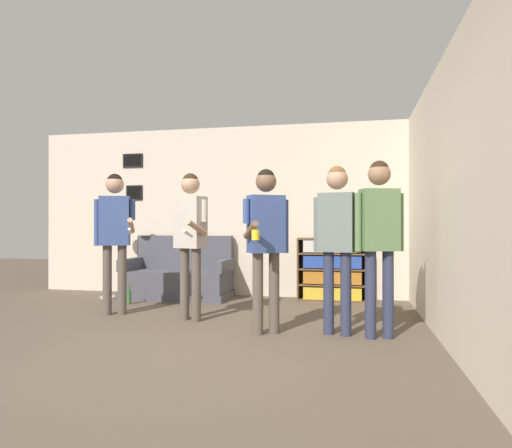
{
  "coord_description": "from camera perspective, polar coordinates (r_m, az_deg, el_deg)",
  "views": [
    {
      "loc": [
        1.58,
        -3.42,
        1.12
      ],
      "look_at": [
        0.48,
        1.82,
        1.13
      ],
      "focal_mm": 32.0,
      "sensor_mm": 36.0,
      "label": 1
    }
  ],
  "objects": [
    {
      "name": "floor_lamp",
      "position": [
        7.35,
        -17.85,
        0.54
      ],
      "size": [
        0.48,
        0.28,
        1.57
      ],
      "color": "#ADA89E",
      "rests_on": "ground_plane"
    },
    {
      "name": "person_spectator_near_bookshelf",
      "position": [
        4.72,
        10.11,
        -0.81
      ],
      "size": [
        0.49,
        0.28,
        1.72
      ],
      "color": "#2D334C",
      "rests_on": "ground_plane"
    },
    {
      "name": "bottle_on_floor",
      "position": [
        6.79,
        -15.59,
        -8.78
      ],
      "size": [
        0.06,
        0.06,
        0.26
      ],
      "color": "#3D6638",
      "rests_on": "ground_plane"
    },
    {
      "name": "person_player_foreground_center",
      "position": [
        5.42,
        -8.22,
        -0.66
      ],
      "size": [
        0.47,
        0.57,
        1.73
      ],
      "color": "brown",
      "rests_on": "ground_plane"
    },
    {
      "name": "wall_right",
      "position": [
        5.32,
        21.17,
        2.34
      ],
      "size": [
        0.06,
        6.05,
        2.7
      ],
      "color": "beige",
      "rests_on": "ground_plane"
    },
    {
      "name": "person_watcher_holding_cup",
      "position": [
        4.69,
        1.27,
        -1.03
      ],
      "size": [
        0.44,
        0.57,
        1.7
      ],
      "color": "brown",
      "rests_on": "ground_plane"
    },
    {
      "name": "person_player_foreground_left",
      "position": [
        5.98,
        -17.25,
        -0.36
      ],
      "size": [
        0.58,
        0.42,
        1.77
      ],
      "color": "brown",
      "rests_on": "ground_plane"
    },
    {
      "name": "couch",
      "position": [
        7.24,
        -9.66,
        -6.61
      ],
      "size": [
        1.64,
        0.8,
        0.95
      ],
      "color": "#4C4C56",
      "rests_on": "ground_plane"
    },
    {
      "name": "wall_back",
      "position": [
        7.28,
        -0.8,
        1.66
      ],
      "size": [
        7.24,
        0.08,
        2.7
      ],
      "color": "beige",
      "rests_on": "ground_plane"
    },
    {
      "name": "bookshelf",
      "position": [
        6.92,
        9.53,
        -5.61
      ],
      "size": [
        1.03,
        0.3,
        0.93
      ],
      "color": "brown",
      "rests_on": "ground_plane"
    },
    {
      "name": "person_spectator_far_right",
      "position": [
        4.67,
        15.15,
        -0.49
      ],
      "size": [
        0.48,
        0.3,
        1.76
      ],
      "color": "#2D334C",
      "rests_on": "ground_plane"
    },
    {
      "name": "ground_plane",
      "position": [
        3.93,
        -13.01,
        -16.67
      ],
      "size": [
        20.0,
        20.0,
        0.0
      ],
      "primitive_type": "plane",
      "color": "brown"
    }
  ]
}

